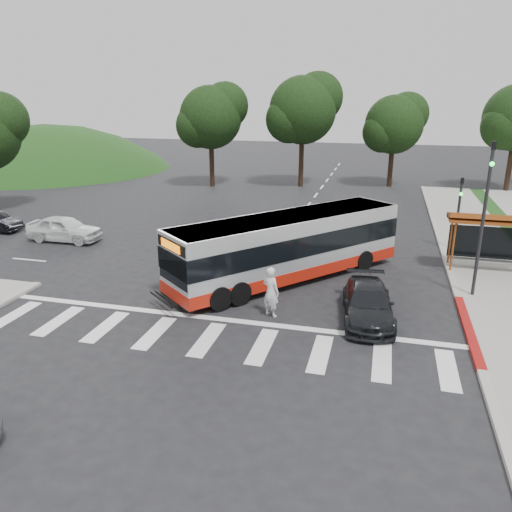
% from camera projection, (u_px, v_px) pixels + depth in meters
% --- Properties ---
extents(ground, '(140.00, 140.00, 0.00)m').
position_uv_depth(ground, '(246.00, 288.00, 22.16)').
color(ground, black).
rests_on(ground, ground).
extents(sidewalk_east, '(4.00, 40.00, 0.12)m').
position_uv_depth(sidewalk_east, '(482.00, 253.00, 26.86)').
color(sidewalk_east, gray).
rests_on(sidewalk_east, ground).
extents(curb_east, '(0.30, 40.00, 0.15)m').
position_uv_depth(curb_east, '(443.00, 250.00, 27.33)').
color(curb_east, '#9E9991').
rests_on(curb_east, ground).
extents(curb_east_red, '(0.32, 6.00, 0.15)m').
position_uv_depth(curb_east_red, '(468.00, 329.00, 18.14)').
color(curb_east_red, maroon).
rests_on(curb_east_red, ground).
extents(hillside_nw, '(44.00, 44.00, 10.00)m').
position_uv_depth(hillside_nw, '(49.00, 169.00, 57.43)').
color(hillside_nw, '#194014').
rests_on(hillside_nw, ground).
extents(crosswalk_ladder, '(18.00, 2.60, 0.01)m').
position_uv_depth(crosswalk_ladder, '(207.00, 339.00, 17.56)').
color(crosswalk_ladder, silver).
rests_on(crosswalk_ladder, ground).
extents(bus_shelter, '(4.20, 1.60, 2.86)m').
position_uv_depth(bus_shelter, '(495.00, 225.00, 23.53)').
color(bus_shelter, '#994819').
rests_on(bus_shelter, sidewalk_east).
extents(traffic_signal_ne_tall, '(0.18, 0.37, 6.50)m').
position_uv_depth(traffic_signal_ne_tall, '(485.00, 208.00, 20.02)').
color(traffic_signal_ne_tall, black).
rests_on(traffic_signal_ne_tall, ground).
extents(traffic_signal_ne_short, '(0.18, 0.37, 4.00)m').
position_uv_depth(traffic_signal_ne_short, '(459.00, 206.00, 26.90)').
color(traffic_signal_ne_short, black).
rests_on(traffic_signal_ne_short, ground).
extents(tree_north_a, '(6.60, 6.15, 10.17)m').
position_uv_depth(tree_north_a, '(304.00, 109.00, 44.44)').
color(tree_north_a, black).
rests_on(tree_north_a, ground).
extents(tree_north_b, '(5.72, 5.33, 8.43)m').
position_uv_depth(tree_north_b, '(395.00, 124.00, 44.75)').
color(tree_north_b, black).
rests_on(tree_north_b, ground).
extents(tree_north_c, '(6.16, 5.74, 9.30)m').
position_uv_depth(tree_north_c, '(212.00, 116.00, 44.72)').
color(tree_north_c, black).
rests_on(tree_north_c, ground).
extents(transit_bus, '(9.48, 10.59, 3.02)m').
position_uv_depth(transit_bus, '(289.00, 248.00, 22.82)').
color(transit_bus, '#B8BABD').
rests_on(transit_bus, ground).
extents(pedestrian, '(0.86, 0.74, 2.00)m').
position_uv_depth(pedestrian, '(271.00, 292.00, 19.14)').
color(pedestrian, silver).
rests_on(pedestrian, ground).
extents(dark_sedan, '(2.31, 4.66, 1.30)m').
position_uv_depth(dark_sedan, '(368.00, 303.00, 18.97)').
color(dark_sedan, black).
rests_on(dark_sedan, ground).
extents(west_car_white, '(4.38, 1.78, 1.49)m').
position_uv_depth(west_car_white, '(64.00, 229.00, 29.06)').
color(west_car_white, silver).
rests_on(west_car_white, ground).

